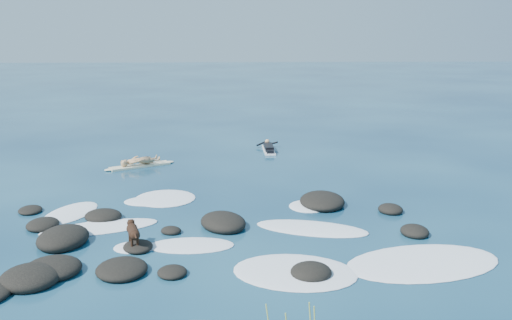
{
  "coord_description": "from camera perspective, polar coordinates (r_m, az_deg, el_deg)",
  "views": [
    {
      "loc": [
        0.78,
        -16.13,
        5.58
      ],
      "look_at": [
        1.66,
        4.0,
        0.9
      ],
      "focal_mm": 40.0,
      "sensor_mm": 36.0,
      "label": 1
    }
  ],
  "objects": [
    {
      "name": "dog",
      "position": [
        15.13,
        -12.2,
        -6.98
      ],
      "size": [
        0.49,
        1.09,
        0.71
      ],
      "rotation": [
        0.0,
        0.0,
        1.87
      ],
      "color": "black",
      "rests_on": "ground"
    },
    {
      "name": "ground",
      "position": [
        17.09,
        -5.01,
        -6.04
      ],
      "size": [
        160.0,
        160.0,
        0.0
      ],
      "primitive_type": "plane",
      "color": "#0A2642",
      "rests_on": "ground"
    },
    {
      "name": "breaking_foam",
      "position": [
        15.77,
        -4.92,
        -7.66
      ],
      "size": [
        15.28,
        8.72,
        0.12
      ],
      "color": "white",
      "rests_on": "ground"
    },
    {
      "name": "paddling_surfer_rig",
      "position": [
        26.47,
        1.26,
        1.21
      ],
      "size": [
        1.05,
        2.33,
        0.41
      ],
      "rotation": [
        0.0,
        0.0,
        1.59
      ],
      "color": "white",
      "rests_on": "ground"
    },
    {
      "name": "standing_surfer_rig",
      "position": [
        23.79,
        -11.59,
        0.9
      ],
      "size": [
        2.75,
        1.69,
        1.7
      ],
      "rotation": [
        0.0,
        0.0,
        0.5
      ],
      "color": "beige",
      "rests_on": "ground"
    },
    {
      "name": "reef_rocks",
      "position": [
        15.62,
        -9.6,
        -7.62
      ],
      "size": [
        13.61,
        7.8,
        0.56
      ],
      "color": "black",
      "rests_on": "ground"
    }
  ]
}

